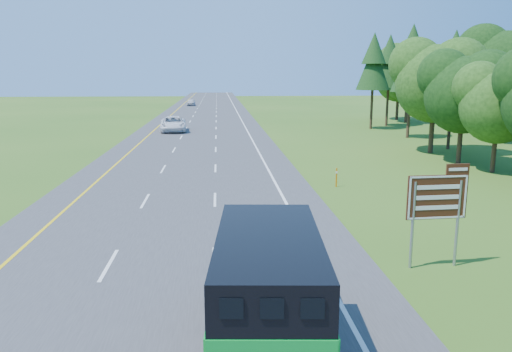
% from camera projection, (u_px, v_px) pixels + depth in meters
% --- Properties ---
extents(road, '(15.00, 260.00, 0.04)m').
position_uv_depth(road, '(200.00, 134.00, 55.61)').
color(road, '#38383A').
rests_on(road, ground).
extents(lane_markings, '(11.15, 260.00, 0.01)m').
position_uv_depth(lane_markings, '(200.00, 134.00, 55.60)').
color(lane_markings, yellow).
rests_on(lane_markings, road).
extents(horse_truck, '(2.76, 7.27, 3.15)m').
position_uv_depth(horse_truck, '(268.00, 288.00, 11.46)').
color(horse_truck, black).
rests_on(horse_truck, road).
extents(white_suv, '(3.37, 6.44, 1.73)m').
position_uv_depth(white_suv, '(173.00, 124.00, 57.86)').
color(white_suv, white).
rests_on(white_suv, road).
extents(far_car, '(1.79, 4.10, 1.38)m').
position_uv_depth(far_car, '(191.00, 102.00, 105.65)').
color(far_car, silver).
rests_on(far_car, road).
extents(exit_sign, '(2.13, 0.20, 3.62)m').
position_uv_depth(exit_sign, '(438.00, 201.00, 16.85)').
color(exit_sign, gray).
rests_on(exit_sign, ground).
extents(delineator, '(0.09, 0.05, 1.13)m').
position_uv_depth(delineator, '(336.00, 177.00, 29.50)').
color(delineator, orange).
rests_on(delineator, ground).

